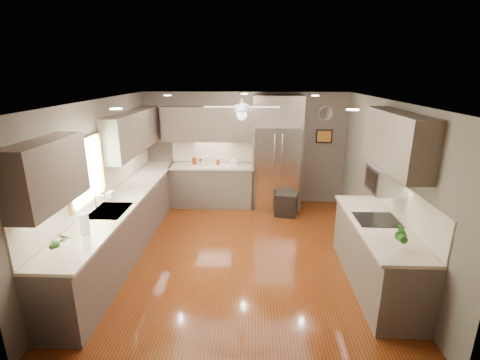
# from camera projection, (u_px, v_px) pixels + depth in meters

# --- Properties ---
(floor) EXTENTS (5.00, 5.00, 0.00)m
(floor) POSITION_uv_depth(u_px,v_px,m) (241.00, 253.00, 5.83)
(floor) COLOR #4A1C09
(floor) RESTS_ON ground
(ceiling) EXTENTS (5.00, 5.00, 0.00)m
(ceiling) POSITION_uv_depth(u_px,v_px,m) (241.00, 101.00, 5.09)
(ceiling) COLOR white
(ceiling) RESTS_ON ground
(wall_back) EXTENTS (4.50, 0.00, 4.50)m
(wall_back) POSITION_uv_depth(u_px,v_px,m) (245.00, 149.00, 7.84)
(wall_back) COLOR brown
(wall_back) RESTS_ON ground
(wall_front) EXTENTS (4.50, 0.00, 4.50)m
(wall_front) POSITION_uv_depth(u_px,v_px,m) (231.00, 267.00, 3.07)
(wall_front) COLOR brown
(wall_front) RESTS_ON ground
(wall_left) EXTENTS (0.00, 5.00, 5.00)m
(wall_left) POSITION_uv_depth(u_px,v_px,m) (100.00, 180.00, 5.54)
(wall_left) COLOR brown
(wall_left) RESTS_ON ground
(wall_right) EXTENTS (0.00, 5.00, 5.00)m
(wall_right) POSITION_uv_depth(u_px,v_px,m) (386.00, 184.00, 5.37)
(wall_right) COLOR brown
(wall_right) RESTS_ON ground
(canister_a) EXTENTS (0.14, 0.14, 0.17)m
(canister_a) POSITION_uv_depth(u_px,v_px,m) (194.00, 161.00, 7.71)
(canister_a) COLOR maroon
(canister_a) RESTS_ON back_run
(canister_b) EXTENTS (0.13, 0.13, 0.15)m
(canister_b) POSITION_uv_depth(u_px,v_px,m) (200.00, 162.00, 7.65)
(canister_b) COLOR silver
(canister_b) RESTS_ON back_run
(canister_c) EXTENTS (0.11, 0.11, 0.18)m
(canister_c) POSITION_uv_depth(u_px,v_px,m) (208.00, 161.00, 7.68)
(canister_c) COLOR tan
(canister_c) RESTS_ON back_run
(canister_d) EXTENTS (0.10, 0.10, 0.12)m
(canister_d) POSITION_uv_depth(u_px,v_px,m) (218.00, 162.00, 7.67)
(canister_d) COLOR maroon
(canister_d) RESTS_ON back_run
(soap_bottle) EXTENTS (0.10, 0.11, 0.21)m
(soap_bottle) POSITION_uv_depth(u_px,v_px,m) (111.00, 194.00, 5.52)
(soap_bottle) COLOR white
(soap_bottle) RESTS_ON left_run
(potted_plant_left) EXTENTS (0.17, 0.12, 0.31)m
(potted_plant_left) POSITION_uv_depth(u_px,v_px,m) (60.00, 241.00, 3.88)
(potted_plant_left) COLOR #2A5F1B
(potted_plant_left) RESTS_ON left_run
(potted_plant_right) EXTENTS (0.18, 0.15, 0.30)m
(potted_plant_right) POSITION_uv_depth(u_px,v_px,m) (402.00, 235.00, 4.03)
(potted_plant_right) COLOR #2A5F1B
(potted_plant_right) RESTS_ON right_run
(bowl) EXTENTS (0.27, 0.27, 0.05)m
(bowl) POSITION_uv_depth(u_px,v_px,m) (234.00, 164.00, 7.68)
(bowl) COLOR tan
(bowl) RESTS_ON back_run
(left_run) EXTENTS (0.65, 4.70, 1.45)m
(left_run) POSITION_uv_depth(u_px,v_px,m) (126.00, 221.00, 5.90)
(left_run) COLOR #4D3E38
(left_run) RESTS_ON ground
(back_run) EXTENTS (1.85, 0.65, 1.45)m
(back_run) POSITION_uv_depth(u_px,v_px,m) (212.00, 185.00, 7.82)
(back_run) COLOR #4D3E38
(back_run) RESTS_ON ground
(uppers) EXTENTS (4.50, 4.70, 0.95)m
(uppers) POSITION_uv_depth(u_px,v_px,m) (200.00, 135.00, 5.98)
(uppers) COLOR #4D3E38
(uppers) RESTS_ON wall_left
(window) EXTENTS (0.05, 1.12, 0.92)m
(window) POSITION_uv_depth(u_px,v_px,m) (85.00, 171.00, 4.97)
(window) COLOR #BFF2B2
(window) RESTS_ON wall_left
(sink) EXTENTS (0.50, 0.70, 0.32)m
(sink) POSITION_uv_depth(u_px,v_px,m) (110.00, 212.00, 5.15)
(sink) COLOR silver
(sink) RESTS_ON left_run
(refrigerator) EXTENTS (1.06, 0.75, 2.45)m
(refrigerator) POSITION_uv_depth(u_px,v_px,m) (277.00, 155.00, 7.51)
(refrigerator) COLOR silver
(refrigerator) RESTS_ON ground
(right_run) EXTENTS (0.70, 2.20, 1.45)m
(right_run) POSITION_uv_depth(u_px,v_px,m) (377.00, 253.00, 4.85)
(right_run) COLOR #4D3E38
(right_run) RESTS_ON ground
(microwave) EXTENTS (0.43, 0.55, 0.34)m
(microwave) POSITION_uv_depth(u_px,v_px,m) (386.00, 180.00, 4.79)
(microwave) COLOR silver
(microwave) RESTS_ON wall_right
(ceiling_fan) EXTENTS (1.18, 1.18, 0.32)m
(ceiling_fan) POSITION_uv_depth(u_px,v_px,m) (242.00, 110.00, 5.42)
(ceiling_fan) COLOR white
(ceiling_fan) RESTS_ON ceiling
(recessed_lights) EXTENTS (2.84, 3.14, 0.01)m
(recessed_lights) POSITION_uv_depth(u_px,v_px,m) (239.00, 99.00, 5.47)
(recessed_lights) COLOR white
(recessed_lights) RESTS_ON ceiling
(wall_clock) EXTENTS (0.30, 0.03, 0.30)m
(wall_clock) POSITION_uv_depth(u_px,v_px,m) (326.00, 113.00, 7.53)
(wall_clock) COLOR white
(wall_clock) RESTS_ON wall_back
(framed_print) EXTENTS (0.36, 0.03, 0.30)m
(framed_print) POSITION_uv_depth(u_px,v_px,m) (324.00, 136.00, 7.67)
(framed_print) COLOR black
(framed_print) RESTS_ON wall_back
(stool) EXTENTS (0.53, 0.53, 0.50)m
(stool) POSITION_uv_depth(u_px,v_px,m) (286.00, 204.00, 7.35)
(stool) COLOR black
(stool) RESTS_ON ground
(paper_towel) EXTENTS (0.11, 0.11, 0.29)m
(paper_towel) POSITION_uv_depth(u_px,v_px,m) (84.00, 223.00, 4.36)
(paper_towel) COLOR white
(paper_towel) RESTS_ON left_run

